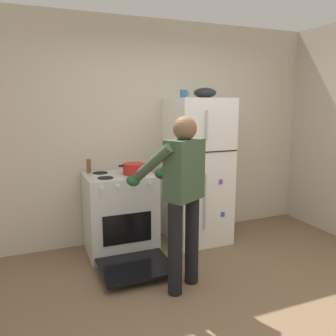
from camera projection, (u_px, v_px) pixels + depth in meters
name	position (u px, v px, depth m)	size (l,w,h in m)	color
ground	(237.00, 315.00, 2.79)	(8.00, 8.00, 0.00)	brown
kitchen_wall_back	(155.00, 132.00, 4.32)	(6.00, 0.10, 2.70)	beige
refrigerator	(198.00, 171.00, 4.21)	(0.68, 0.72, 1.77)	white
stove_range	(120.00, 215.00, 3.91)	(0.76, 1.23, 0.93)	silver
person_cook	(181.00, 188.00, 3.06)	(0.68, 0.75, 1.60)	black
red_pot	(134.00, 168.00, 3.84)	(0.34, 0.24, 0.12)	red
coffee_mug	(184.00, 94.00, 4.02)	(0.11, 0.08, 0.10)	#2D6093
pepper_mill	(89.00, 166.00, 3.89)	(0.05, 0.05, 0.15)	brown
mixing_bowl	(205.00, 93.00, 4.06)	(0.27, 0.27, 0.12)	black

